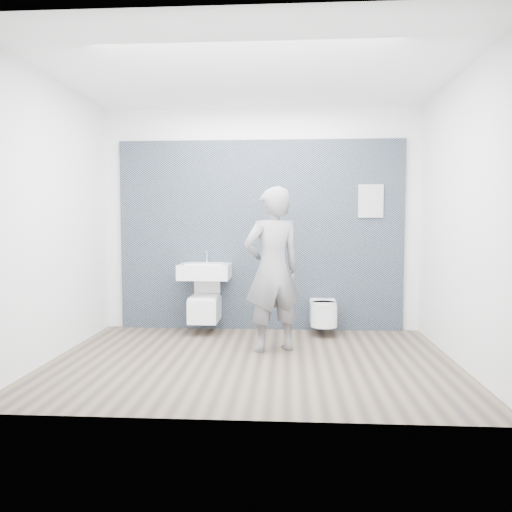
# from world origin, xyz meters

# --- Properties ---
(ground) EXTENTS (4.00, 4.00, 0.00)m
(ground) POSITION_xyz_m (0.00, 0.00, 0.00)
(ground) COLOR brown
(ground) RESTS_ON ground
(room_shell) EXTENTS (4.00, 4.00, 4.00)m
(room_shell) POSITION_xyz_m (0.00, 0.00, 1.74)
(room_shell) COLOR silver
(room_shell) RESTS_ON ground
(tile_wall) EXTENTS (3.60, 0.06, 2.40)m
(tile_wall) POSITION_xyz_m (0.00, 1.47, 0.00)
(tile_wall) COLOR black
(tile_wall) RESTS_ON ground
(washbasin) EXTENTS (0.62, 0.47, 0.47)m
(washbasin) POSITION_xyz_m (-0.67, 1.21, 0.77)
(washbasin) COLOR white
(washbasin) RESTS_ON ground
(toilet_square) EXTENTS (0.35, 0.51, 0.68)m
(toilet_square) POSITION_xyz_m (-0.67, 1.19, 0.32)
(toilet_square) COLOR white
(toilet_square) RESTS_ON ground
(toilet_rounded) EXTENTS (0.32, 0.54, 0.29)m
(toilet_rounded) POSITION_xyz_m (0.78, 1.17, 0.27)
(toilet_rounded) COLOR white
(toilet_rounded) RESTS_ON ground
(info_placard) EXTENTS (0.31, 0.03, 0.41)m
(info_placard) POSITION_xyz_m (1.37, 1.43, 0.00)
(info_placard) COLOR white
(info_placard) RESTS_ON ground
(visitor) EXTENTS (0.75, 0.64, 1.74)m
(visitor) POSITION_xyz_m (0.19, 0.38, 0.87)
(visitor) COLOR slate
(visitor) RESTS_ON ground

